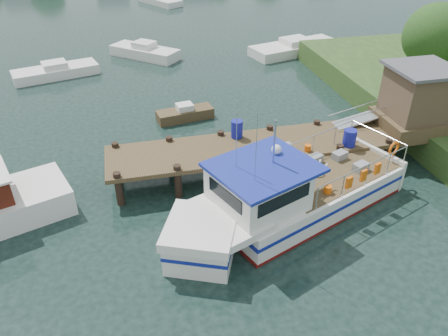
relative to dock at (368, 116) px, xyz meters
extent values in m
plane|color=black|center=(-6.51, -0.01, -2.24)|extent=(160.00, 160.00, 0.00)
cylinder|color=#332114|center=(7.49, 5.99, -0.72)|extent=(0.50, 0.50, 3.05)
sphere|color=#244518|center=(7.49, 5.99, 1.72)|extent=(3.90, 3.90, 3.90)
cube|color=#4A3923|center=(-4.51, -0.01, -0.94)|extent=(16.00, 3.00, 0.20)
cylinder|color=black|center=(-12.01, -1.31, -1.59)|extent=(0.32, 0.32, 1.90)
cylinder|color=black|center=(-12.01, 1.29, -1.59)|extent=(0.32, 0.32, 1.90)
cylinder|color=black|center=(-9.51, -1.31, -1.59)|extent=(0.32, 0.32, 1.90)
cylinder|color=black|center=(-9.51, 1.29, -1.59)|extent=(0.32, 0.32, 1.90)
cylinder|color=black|center=(-7.01, -1.31, -1.59)|extent=(0.32, 0.32, 1.90)
cylinder|color=black|center=(-7.01, 1.29, -1.59)|extent=(0.32, 0.32, 1.90)
cylinder|color=black|center=(-4.51, -1.31, -1.59)|extent=(0.32, 0.32, 1.90)
cylinder|color=black|center=(-4.51, 1.29, -1.59)|extent=(0.32, 0.32, 1.90)
cylinder|color=black|center=(-2.01, -1.31, -1.59)|extent=(0.32, 0.32, 1.90)
cylinder|color=black|center=(-2.01, 1.29, -1.59)|extent=(0.32, 0.32, 1.90)
cylinder|color=black|center=(0.49, -1.31, -1.59)|extent=(0.32, 0.32, 1.90)
cylinder|color=black|center=(0.49, 1.29, -1.59)|extent=(0.32, 0.32, 1.90)
cylinder|color=black|center=(2.99, -1.31, -1.59)|extent=(0.32, 0.32, 1.90)
cylinder|color=black|center=(2.99, 1.29, -1.59)|extent=(0.32, 0.32, 1.90)
cube|color=#4A3923|center=(2.49, -0.01, -0.54)|extent=(3.20, 3.00, 0.60)
cube|color=#4A3929|center=(2.49, -0.01, 0.86)|extent=(2.60, 2.60, 2.40)
cube|color=#47474C|center=(2.49, -0.01, 2.16)|extent=(3.00, 3.00, 0.15)
cube|color=#A5A8AD|center=(0.19, 0.89, -0.59)|extent=(3.34, 0.90, 0.79)
cylinder|color=silver|center=(0.19, 0.49, -0.09)|extent=(3.34, 0.05, 0.76)
cylinder|color=silver|center=(0.19, 1.29, -0.09)|extent=(3.34, 0.05, 0.76)
cube|color=slate|center=(-5.51, -1.01, -0.68)|extent=(0.60, 0.40, 0.30)
cube|color=slate|center=(-4.51, -0.81, -0.68)|extent=(0.60, 0.40, 0.30)
cylinder|color=#D2550C|center=(-3.51, -1.11, -0.69)|extent=(0.30, 0.30, 0.28)
cylinder|color=navy|center=(-6.31, 0.89, -0.40)|extent=(0.56, 0.56, 0.85)
cube|color=silver|center=(-4.29, -3.27, -1.62)|extent=(8.68, 6.02, 1.24)
cube|color=silver|center=(-9.26, -5.29, -1.62)|extent=(2.99, 2.99, 1.24)
cube|color=silver|center=(-9.26, -5.29, -0.84)|extent=(3.23, 3.32, 0.38)
cube|color=silver|center=(-8.27, -4.89, -0.88)|extent=(3.14, 3.64, 0.32)
cube|color=navy|center=(-4.29, -3.27, -1.47)|extent=(8.79, 6.10, 0.15)
cube|color=navy|center=(-9.26, -5.29, -1.47)|extent=(3.04, 3.04, 0.15)
cube|color=#5E0F0D|center=(-4.29, -3.27, -2.19)|extent=(8.78, 6.08, 0.15)
cube|color=#4A3923|center=(-3.09, -2.79, -0.99)|extent=(6.47, 4.87, 0.04)
cube|color=silver|center=(-0.40, -1.70, -1.52)|extent=(1.41, 3.07, 1.45)
cube|color=silver|center=(-6.87, -4.32, -0.20)|extent=(3.84, 3.72, 1.61)
cube|color=black|center=(-6.34, -5.63, 0.12)|extent=(2.21, 0.93, 0.54)
cube|color=black|center=(-7.40, -3.02, 0.12)|extent=(2.21, 0.93, 0.54)
cube|color=black|center=(-8.28, -4.89, 0.12)|extent=(0.77, 1.81, 0.54)
cube|color=navy|center=(-6.67, -4.24, 0.66)|extent=(4.56, 4.26, 0.13)
cylinder|color=silver|center=(-6.28, -4.08, 1.57)|extent=(0.11, 0.11, 1.72)
cylinder|color=silver|center=(-7.27, -5.06, 2.00)|extent=(0.03, 0.03, 2.58)
cylinder|color=silver|center=(-7.67, -4.07, 2.00)|extent=(0.03, 0.03, 2.58)
sphere|color=silver|center=(-5.94, -3.48, 0.87)|extent=(0.50, 0.50, 0.39)
cylinder|color=silver|center=(-2.38, -4.10, 0.01)|extent=(4.99, 2.06, 0.05)
cylinder|color=silver|center=(-3.50, -1.35, 0.01)|extent=(4.99, 2.06, 0.05)
cylinder|color=silver|center=(-0.42, -1.70, 0.01)|extent=(1.15, 2.75, 0.05)
cylinder|color=silver|center=(-4.82, -5.09, -0.50)|extent=(0.06, 0.06, 1.02)
cylinder|color=silver|center=(-5.94, -2.34, -0.50)|extent=(0.06, 0.06, 1.02)
cylinder|color=silver|center=(-3.53, -4.56, -0.50)|extent=(0.06, 0.06, 1.02)
cylinder|color=silver|center=(-4.64, -1.82, -0.50)|extent=(0.06, 0.06, 1.02)
cylinder|color=silver|center=(-2.24, -4.04, -0.50)|extent=(0.06, 0.06, 1.02)
cylinder|color=silver|center=(-3.35, -1.29, -0.50)|extent=(0.06, 0.06, 1.02)
cylinder|color=silver|center=(-0.94, -3.51, -0.50)|extent=(0.06, 0.06, 1.02)
cylinder|color=silver|center=(-2.06, -0.77, -0.50)|extent=(0.06, 0.06, 1.02)
cylinder|color=silver|center=(0.10, -3.09, -0.50)|extent=(0.06, 0.06, 1.02)
cylinder|color=silver|center=(-1.01, -0.34, -0.50)|extent=(0.06, 0.06, 1.02)
cube|color=slate|center=(-1.85, -2.98, -0.81)|extent=(0.76, 0.64, 0.34)
cube|color=slate|center=(-2.30, -1.89, -0.81)|extent=(0.76, 0.64, 0.34)
cube|color=slate|center=(-3.46, -1.89, -0.81)|extent=(0.70, 0.60, 0.34)
cylinder|color=navy|center=(-1.46, -1.08, -0.52)|extent=(0.78, 0.78, 0.95)
cylinder|color=#D2550C|center=(-3.92, -4.17, -0.83)|extent=(0.42, 0.42, 0.32)
torus|color=#BFB28C|center=(-3.77, -2.83, -0.93)|extent=(0.78, 0.78, 0.13)
torus|color=#D2550C|center=(-0.06, -2.48, -0.41)|extent=(0.66, 0.35, 0.67)
cube|color=#D2550C|center=(-3.22, -4.46, -0.41)|extent=(0.32, 0.21, 0.48)
cube|color=#D2550C|center=(-2.43, -4.14, -0.41)|extent=(0.32, 0.21, 0.48)
cube|color=#D2550C|center=(-1.63, -3.82, -0.41)|extent=(0.32, 0.21, 0.48)
imported|color=silver|center=(-4.76, -3.81, -0.06)|extent=(0.68, 0.81, 1.89)
cube|color=#4A3923|center=(-8.01, 6.29, -1.94)|extent=(3.42, 1.64, 0.60)
cube|color=silver|center=(-8.01, 6.29, -1.48)|extent=(1.03, 0.93, 0.39)
cube|color=silver|center=(-16.00, 15.42, -1.90)|extent=(6.19, 3.56, 0.68)
cube|color=silver|center=(-16.00, 15.42, -1.38)|extent=(1.97, 1.81, 0.44)
cube|color=silver|center=(-9.36, 18.32, -1.84)|extent=(5.55, 5.29, 0.80)
cube|color=silver|center=(-9.36, 18.32, -1.23)|extent=(2.11, 2.10, 0.52)
cube|color=silver|center=(2.86, 16.62, -1.86)|extent=(8.07, 4.54, 0.77)
cube|color=silver|center=(2.86, 16.62, -1.28)|extent=(2.55, 2.34, 0.49)
cube|color=silver|center=(-5.99, 38.09, -1.91)|extent=(4.95, 6.46, 0.67)
camera|label=1|loc=(-11.18, -16.94, 9.12)|focal=35.00mm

